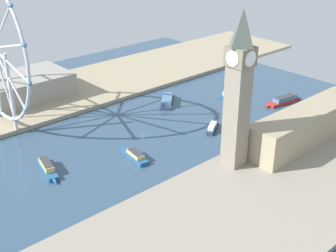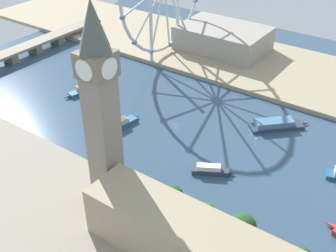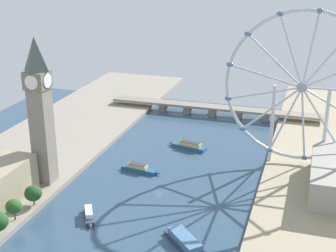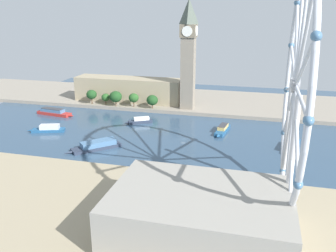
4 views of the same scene
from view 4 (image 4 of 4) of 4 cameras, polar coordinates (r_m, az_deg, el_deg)
ground_plane at (r=250.25m, az=2.36°, el=-2.09°), size 375.49×375.49×0.00m
riverbank_left at (r=346.63m, az=5.96°, el=3.84°), size 90.00×520.00×3.00m
riverbank_right at (r=160.32m, az=-5.66°, el=-13.94°), size 90.00×520.00×3.00m
clock_tower at (r=308.07m, az=3.20°, el=11.28°), size 13.73×13.73×90.32m
parliament_block at (r=340.52m, az=-6.16°, el=5.72°), size 22.00×99.69×21.77m
tree_row_embankment at (r=323.30m, az=-7.37°, el=4.48°), size 12.49×67.10×13.50m
ferris_wheel at (r=157.12m, az=19.35°, el=5.74°), size 101.20×3.20×103.12m
riverside_hall at (r=142.09m, az=5.06°, el=-13.53°), size 46.44×67.57×17.91m
tour_boat_0 at (r=237.42m, az=-11.07°, el=-2.99°), size 29.76×29.94×5.21m
tour_boat_1 at (r=246.35m, az=18.97°, el=-2.85°), size 31.13×11.56×5.85m
tour_boat_2 at (r=278.83m, az=-18.23°, el=-0.41°), size 13.68×27.07×5.26m
tour_boat_3 at (r=266.38m, az=8.52°, el=-0.55°), size 28.84×9.30×5.14m
tour_boat_4 at (r=320.85m, az=-17.42°, el=2.08°), size 12.03×35.97×5.51m
tour_boat_5 at (r=284.58m, az=-4.42°, el=0.83°), size 13.87×20.65×4.98m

